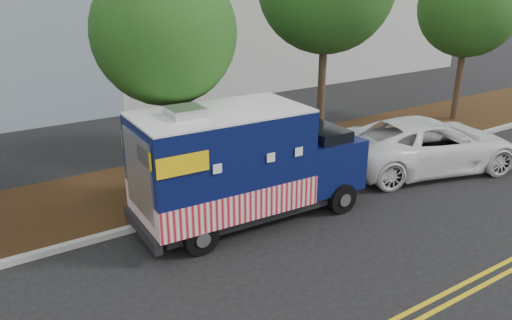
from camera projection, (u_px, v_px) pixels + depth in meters
ground at (215, 238)px, 11.94m from camera, size 120.00×120.00×0.00m
curb at (189, 213)px, 13.01m from camera, size 120.00×0.18×0.15m
mulch_strip at (157, 186)px, 14.65m from camera, size 120.00×4.00×0.15m
tree_b at (164, 34)px, 12.63m from camera, size 3.70×3.70×6.38m
tree_d at (469, 7)px, 19.66m from camera, size 3.96×3.96×6.72m
food_truck at (241, 168)px, 12.34m from camera, size 6.08×2.51×3.15m
white_car at (428, 144)px, 15.92m from camera, size 6.51×4.31×1.66m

